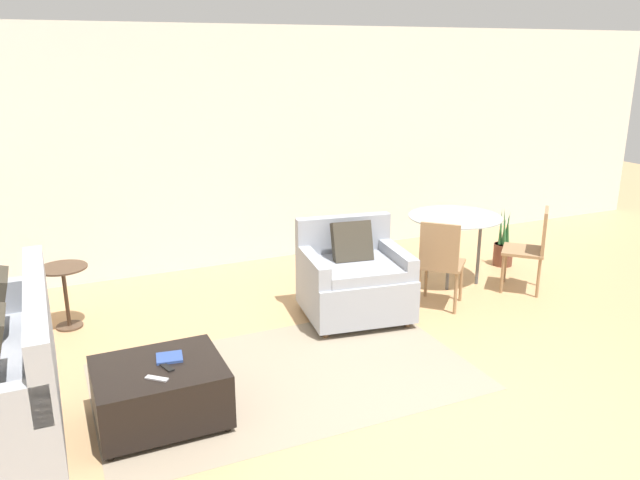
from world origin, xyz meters
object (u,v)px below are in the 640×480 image
(ottoman, at_px, (160,391))
(side_table, at_px, (65,285))
(tv_remote_primary, at_px, (157,378))
(dining_table, at_px, (455,225))
(book_stack, at_px, (169,358))
(dining_chair_near_right, at_px, (533,244))
(tv_remote_secondary, at_px, (166,366))
(dining_chair_near_left, at_px, (440,259))
(armchair, at_px, (354,280))
(potted_plant_small, at_px, (503,249))

(ottoman, distance_m, side_table, 1.98)
(tv_remote_primary, height_order, dining_table, dining_table)
(ottoman, xyz_separation_m, book_stack, (0.09, 0.07, 0.20))
(dining_table, bearing_deg, dining_chair_near_right, -45.00)
(book_stack, bearing_deg, tv_remote_secondary, -114.04)
(tv_remote_secondary, height_order, side_table, side_table)
(side_table, distance_m, dining_table, 4.00)
(book_stack, relative_size, dining_chair_near_left, 0.22)
(tv_remote_secondary, xyz_separation_m, dining_chair_near_left, (2.85, 0.91, 0.09))
(dining_chair_near_right, bearing_deg, ottoman, -167.88)
(tv_remote_secondary, relative_size, dining_chair_near_left, 0.19)
(armchair, height_order, book_stack, armchair)
(ottoman, bearing_deg, armchair, 27.38)
(book_stack, xyz_separation_m, tv_remote_secondary, (-0.05, -0.11, -0.00))
(book_stack, relative_size, potted_plant_small, 0.28)
(armchair, height_order, dining_chair_near_left, armchair)
(tv_remote_primary, relative_size, dining_chair_near_left, 0.16)
(tv_remote_primary, xyz_separation_m, side_table, (-0.45, 2.09, -0.01))
(dining_chair_near_right, bearing_deg, book_stack, -168.61)
(ottoman, height_order, tv_remote_primary, tv_remote_primary)
(armchair, xyz_separation_m, tv_remote_primary, (-2.08, -1.23, 0.06))
(armchair, height_order, potted_plant_small, armchair)
(side_table, xyz_separation_m, dining_chair_near_right, (4.55, -1.04, 0.10))
(book_stack, xyz_separation_m, dining_chair_near_right, (3.96, 0.80, 0.09))
(dining_chair_near_right, relative_size, potted_plant_small, 1.26)
(tv_remote_secondary, distance_m, side_table, 2.02)
(tv_remote_secondary, bearing_deg, ottoman, 142.73)
(tv_remote_secondary, bearing_deg, dining_table, 23.45)
(ottoman, height_order, potted_plant_small, potted_plant_small)
(dining_table, height_order, dining_chair_near_left, dining_chair_near_left)
(tv_remote_primary, distance_m, dining_chair_near_right, 4.23)
(armchair, relative_size, side_table, 1.80)
(tv_remote_secondary, xyz_separation_m, dining_chair_near_right, (4.01, 0.91, 0.09))
(tv_remote_primary, bearing_deg, dining_chair_near_right, 14.33)
(dining_chair_near_right, bearing_deg, dining_table, 135.00)
(armchair, relative_size, dining_chair_near_right, 1.18)
(armchair, xyz_separation_m, book_stack, (-1.94, -0.98, 0.06))
(tv_remote_primary, height_order, dining_chair_near_left, dining_chair_near_left)
(side_table, distance_m, dining_chair_near_right, 4.67)
(tv_remote_primary, height_order, potted_plant_small, potted_plant_small)
(dining_chair_near_left, bearing_deg, tv_remote_secondary, -162.36)
(tv_remote_primary, distance_m, potted_plant_small, 4.76)
(tv_remote_primary, distance_m, dining_chair_near_left, 3.11)
(armchair, distance_m, tv_remote_secondary, 2.27)
(potted_plant_small, bearing_deg, dining_chair_near_left, -152.06)
(dining_chair_near_left, height_order, potted_plant_small, dining_chair_near_left)
(ottoman, xyz_separation_m, tv_remote_secondary, (0.04, -0.03, 0.20))
(tv_remote_primary, relative_size, tv_remote_secondary, 0.83)
(potted_plant_small, bearing_deg, armchair, -165.66)
(dining_table, relative_size, dining_chair_near_right, 1.12)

